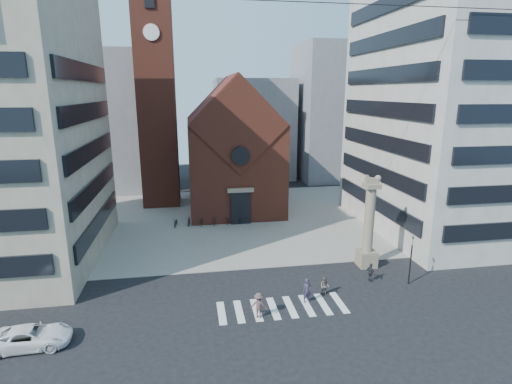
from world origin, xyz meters
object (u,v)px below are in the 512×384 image
(lion_column, at_px, (368,231))
(pedestrian_0, at_px, (307,291))
(traffic_light, at_px, (411,259))
(pedestrian_1, at_px, (325,286))
(scooter_0, at_px, (176,222))
(pedestrian_2, at_px, (371,272))
(white_car, at_px, (30,337))

(lion_column, distance_m, pedestrian_0, 9.53)
(pedestrian_0, bearing_deg, traffic_light, 0.52)
(traffic_light, relative_size, pedestrian_1, 2.78)
(traffic_light, xyz_separation_m, pedestrian_1, (-7.66, -0.69, -1.51))
(scooter_0, bearing_deg, pedestrian_0, -55.09)
(lion_column, xyz_separation_m, traffic_light, (1.99, -4.00, -1.17))
(traffic_light, distance_m, pedestrian_2, 3.49)
(scooter_0, bearing_deg, lion_column, -31.55)
(white_car, bearing_deg, pedestrian_2, -81.08)
(white_car, distance_m, pedestrian_0, 19.10)
(lion_column, xyz_separation_m, pedestrian_2, (-1.01, -3.02, -2.65))
(traffic_light, height_order, white_car, traffic_light)
(pedestrian_2, bearing_deg, lion_column, -37.97)
(white_car, bearing_deg, scooter_0, -23.08)
(pedestrian_0, height_order, pedestrian_2, pedestrian_0)
(traffic_light, relative_size, pedestrian_2, 2.66)
(lion_column, bearing_deg, white_car, -163.15)
(pedestrian_2, bearing_deg, white_car, 81.57)
(traffic_light, height_order, scooter_0, traffic_light)
(traffic_light, distance_m, white_car, 28.62)
(pedestrian_0, bearing_deg, lion_column, 28.15)
(lion_column, height_order, scooter_0, lion_column)
(traffic_light, distance_m, pedestrian_1, 7.84)
(pedestrian_2, relative_size, scooter_0, 0.83)
(lion_column, bearing_deg, pedestrian_1, -140.43)
(pedestrian_1, relative_size, scooter_0, 0.79)
(pedestrian_0, bearing_deg, pedestrian_2, 12.74)
(traffic_light, bearing_deg, pedestrian_0, -170.84)
(white_car, xyz_separation_m, pedestrian_0, (18.94, 2.46, 0.28))
(lion_column, bearing_deg, pedestrian_2, -108.47)
(lion_column, bearing_deg, pedestrian_0, -143.21)
(lion_column, bearing_deg, traffic_light, -63.54)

